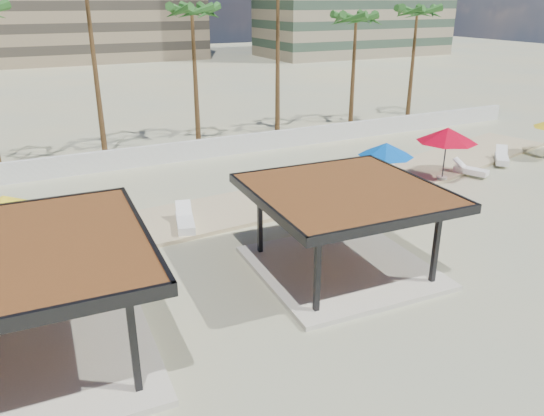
{
  "coord_description": "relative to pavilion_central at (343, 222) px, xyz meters",
  "views": [
    {
      "loc": [
        -7.98,
        -14.58,
        9.35
      ],
      "look_at": [
        0.95,
        3.32,
        1.4
      ],
      "focal_mm": 35.0,
      "sensor_mm": 36.0,
      "label": 1
    }
  ],
  "objects": [
    {
      "name": "pavilion_central",
      "position": [
        0.0,
        0.0,
        0.0
      ],
      "size": [
        6.6,
        6.6,
        3.2
      ],
      "rotation": [
        0.0,
        0.0,
        -0.04
      ],
      "color": "beige",
      "rests_on": "ground"
    },
    {
      "name": "umbrella_d",
      "position": [
        6.5,
        5.98,
        0.4
      ],
      "size": [
        3.08,
        3.08,
        2.48
      ],
      "rotation": [
        0.0,
        0.0,
        0.11
      ],
      "color": "beige",
      "rests_on": "promenade"
    },
    {
      "name": "lounger_a",
      "position": [
        -4.02,
        6.03,
        -1.53
      ],
      "size": [
        1.19,
        2.27,
        0.82
      ],
      "rotation": [
        0.0,
        0.0,
        1.33
      ],
      "color": "white",
      "rests_on": "promenade"
    },
    {
      "name": "palm_e",
      "position": [
        0.94,
        18.58,
        6.39
      ],
      "size": [
        3.0,
        3.0,
        9.47
      ],
      "color": "brown",
      "rests_on": "ground"
    },
    {
      "name": "ground",
      "position": [
        -2.06,
        0.18,
        -1.91
      ],
      "size": [
        200.0,
        200.0,
        0.0
      ],
      "primitive_type": "plane",
      "color": "tan",
      "rests_on": "ground"
    },
    {
      "name": "lounger_b",
      "position": [
        7.74,
        6.03,
        -1.53
      ],
      "size": [
        0.78,
        2.28,
        0.86
      ],
      "rotation": [
        0.0,
        0.0,
        1.59
      ],
      "color": "white",
      "rests_on": "promenade"
    },
    {
      "name": "palm_h",
      "position": [
        18.94,
        18.98,
        6.18
      ],
      "size": [
        3.0,
        3.0,
        9.25
      ],
      "color": "brown",
      "rests_on": "ground"
    },
    {
      "name": "boundary_wall",
      "position": [
        -2.06,
        16.18,
        -1.31
      ],
      "size": [
        56.0,
        0.3,
        1.2
      ],
      "primitive_type": "cube",
      "color": "silver",
      "rests_on": "ground"
    },
    {
      "name": "umbrella_c",
      "position": [
        10.48,
        5.98,
        0.71
      ],
      "size": [
        3.35,
        3.35,
        2.84
      ],
      "rotation": [
        0.0,
        0.0,
        -0.05
      ],
      "color": "beige",
      "rests_on": "promenade"
    },
    {
      "name": "promenade",
      "position": [
        -0.06,
        7.85,
        -1.85
      ],
      "size": [
        44.45,
        7.97,
        0.24
      ],
      "color": "#C6B284",
      "rests_on": "ground"
    },
    {
      "name": "pavilion_west",
      "position": [
        -10.66,
        -0.72,
        0.19
      ],
      "size": [
        7.24,
        7.24,
        3.52
      ],
      "rotation": [
        0.0,
        0.0,
        -0.04
      ],
      "color": "beige",
      "rests_on": "ground"
    },
    {
      "name": "umbrella_b",
      "position": [
        -10.73,
        5.98,
        0.44
      ],
      "size": [
        3.71,
        3.71,
        2.53
      ],
      "rotation": [
        0.0,
        0.0,
        0.39
      ],
      "color": "beige",
      "rests_on": "promenade"
    },
    {
      "name": "lounger_c",
      "position": [
        12.59,
        6.02,
        -1.56
      ],
      "size": [
        1.33,
        2.03,
        0.73
      ],
      "rotation": [
        0.0,
        0.0,
        1.97
      ],
      "color": "white",
      "rests_on": "promenade"
    },
    {
      "name": "lounger_d",
      "position": [
        16.01,
        6.88,
        -1.54
      ],
      "size": [
        1.98,
        1.99,
        0.81
      ],
      "rotation": [
        0.0,
        0.0,
        0.79
      ],
      "color": "white",
      "rests_on": "promenade"
    },
    {
      "name": "palm_g",
      "position": [
        12.94,
        18.38,
        5.82
      ],
      "size": [
        3.0,
        3.0,
        8.87
      ],
      "color": "brown",
      "rests_on": "ground"
    }
  ]
}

